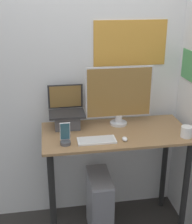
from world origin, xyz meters
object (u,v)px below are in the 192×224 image
object	(u,v)px
computer_tower	(99,205)
laptop	(67,116)
keyboard	(97,140)
mouse	(125,139)
cell_phone	(65,138)
monitor	(119,96)

from	to	relation	value
computer_tower	laptop	bearing A→B (deg)	141.28
laptop	computer_tower	xyz separation A→B (m)	(0.24, -0.19, -0.76)
keyboard	computer_tower	bearing A→B (deg)	68.16
mouse	cell_phone	bearing A→B (deg)	178.16
mouse	computer_tower	bearing A→B (deg)	142.06
laptop	computer_tower	bearing A→B (deg)	-38.72
mouse	keyboard	bearing A→B (deg)	173.26
monitor	mouse	size ratio (longest dim) A/B	8.77
monitor	computer_tower	size ratio (longest dim) A/B	0.97
cell_phone	monitor	bearing A→B (deg)	32.58
laptop	mouse	xyz separation A→B (m)	(0.41, -0.32, -0.08)
mouse	computer_tower	xyz separation A→B (m)	(-0.17, 0.13, -0.68)
laptop	computer_tower	world-z (taller)	laptop
keyboard	mouse	distance (m)	0.21
laptop	cell_phone	distance (m)	0.31
cell_phone	computer_tower	distance (m)	0.78
laptop	keyboard	xyz separation A→B (m)	(0.20, -0.30, -0.09)
monitor	keyboard	xyz separation A→B (m)	(-0.23, -0.29, -0.24)
mouse	cell_phone	size ratio (longest dim) A/B	0.36
keyboard	cell_phone	size ratio (longest dim) A/B	1.66
laptop	monitor	xyz separation A→B (m)	(0.43, -0.01, 0.16)
computer_tower	cell_phone	bearing A→B (deg)	-157.15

